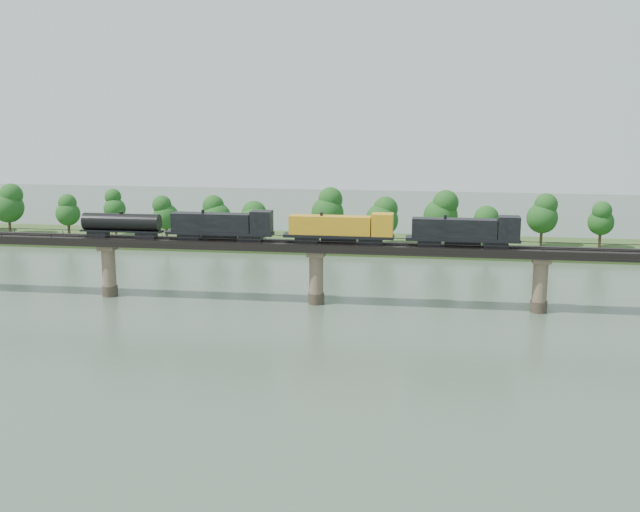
# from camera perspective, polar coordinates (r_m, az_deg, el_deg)

# --- Properties ---
(ground) EXTENTS (400.00, 400.00, 0.00)m
(ground) POSITION_cam_1_polar(r_m,az_deg,el_deg) (120.11, -2.40, -7.11)
(ground) COLOR #3A4A3C
(ground) RESTS_ON ground
(far_bank) EXTENTS (300.00, 24.00, 1.60)m
(far_bank) POSITION_cam_1_polar(r_m,az_deg,el_deg) (201.42, 2.04, 0.89)
(far_bank) COLOR #2C461C
(far_bank) RESTS_ON ground
(bridge) EXTENTS (236.00, 30.00, 11.50)m
(bridge) POSITION_cam_1_polar(r_m,az_deg,el_deg) (147.07, -0.27, -1.34)
(bridge) COLOR #473A2D
(bridge) RESTS_ON ground
(bridge_superstructure) EXTENTS (220.00, 4.90, 0.75)m
(bridge_superstructure) POSITION_cam_1_polar(r_m,az_deg,el_deg) (145.76, -0.27, 1.08)
(bridge_superstructure) COLOR black
(bridge_superstructure) RESTS_ON bridge
(far_treeline) EXTENTS (289.06, 17.54, 13.60)m
(far_treeline) POSITION_cam_1_polar(r_m,az_deg,el_deg) (196.71, -0.46, 3.01)
(far_treeline) COLOR #382619
(far_treeline) RESTS_ON far_bank
(freight_train) EXTENTS (81.14, 3.16, 5.59)m
(freight_train) POSITION_cam_1_polar(r_m,az_deg,el_deg) (145.82, -1.47, 2.03)
(freight_train) COLOR black
(freight_train) RESTS_ON bridge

